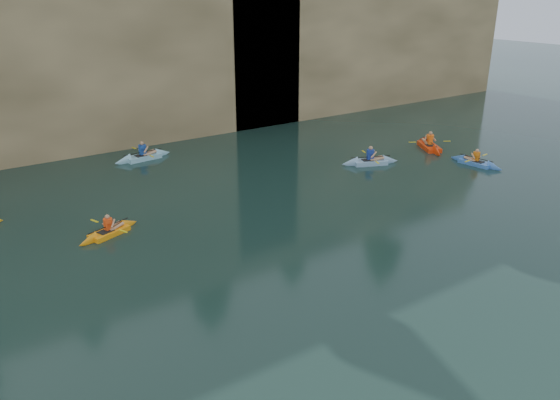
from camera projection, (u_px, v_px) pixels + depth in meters
ground at (350, 348)px, 14.28m from camera, size 160.00×160.00×0.00m
cliff at (46, 33)px, 35.10m from camera, size 70.00×16.00×12.00m
cliff_slab_center at (115, 46)px, 30.58m from camera, size 24.00×2.40×11.40m
cliff_slab_east at (375, 41)px, 41.39m from camera, size 26.00×2.40×9.84m
sea_cave_center at (15, 135)px, 28.43m from camera, size 3.50×1.00×3.20m
sea_cave_east at (245, 94)px, 35.56m from camera, size 5.00×1.00×4.50m
kayaker_orange at (109, 232)px, 20.74m from camera, size 2.78×1.97×1.03m
kayaker_ltblue_near at (370, 162)px, 28.92m from camera, size 3.18×2.28×1.24m
kayaker_red_far at (429, 146)px, 31.68m from camera, size 2.33×3.41×1.28m
kayaker_ltblue_mid at (143, 157)px, 29.71m from camera, size 3.38×2.47×1.26m
kayaker_blue_east at (476, 162)px, 28.84m from camera, size 2.15×3.10×1.08m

